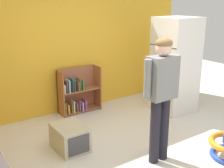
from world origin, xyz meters
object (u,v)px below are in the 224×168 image
standing_person (161,90)px  refrigerator (175,65)px  bookshelf (77,93)px  pet_carrier (70,137)px

standing_person → refrigerator: bearing=38.4°
bookshelf → standing_person: standing_person is taller
bookshelf → standing_person: (0.10, -2.15, 0.62)m
refrigerator → bookshelf: (-1.59, 0.96, -0.52)m
standing_person → pet_carrier: size_ratio=2.99×
refrigerator → standing_person: (-1.50, -1.19, 0.10)m
standing_person → pet_carrier: bearing=132.2°
refrigerator → pet_carrier: refrigerator is taller
bookshelf → pet_carrier: 1.44m
refrigerator → standing_person: refrigerator is taller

